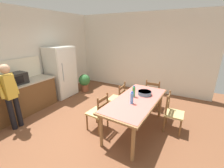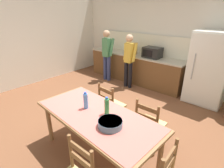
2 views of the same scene
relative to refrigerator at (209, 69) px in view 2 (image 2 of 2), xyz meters
name	(u,v)px [view 2 (image 2 of 2)]	position (x,y,z in m)	size (l,w,h in m)	color
ground_plane	(109,120)	(-1.25, -2.19, -0.87)	(8.32, 8.32, 0.00)	brown
wall_back	(171,37)	(-1.25, 0.47, 0.58)	(6.52, 0.12, 2.90)	silver
wall_left	(27,36)	(-4.51, -2.19, 0.58)	(0.12, 5.20, 2.90)	silver
kitchen_counter	(134,68)	(-2.16, 0.04, -0.43)	(3.25, 0.66, 0.89)	brown
counter_splashback	(141,43)	(-2.16, 0.35, 0.32)	(3.21, 0.03, 0.60)	#EFE8CB
refrigerator	(209,69)	(0.00, 0.00, 0.00)	(0.87, 0.73, 1.75)	silver
microwave	(152,52)	(-1.55, 0.02, 0.17)	(0.50, 0.39, 0.30)	black
paper_bag	(133,48)	(-2.23, 0.01, 0.20)	(0.24, 0.16, 0.36)	tan
dining_table	(97,119)	(-0.70, -3.04, -0.18)	(2.01, 0.99, 0.78)	olive
bottle_near_centre	(86,101)	(-0.95, -3.03, 0.03)	(0.07, 0.07, 0.27)	#4C8ED6
bottle_off_centre	(107,106)	(-0.60, -2.94, 0.03)	(0.07, 0.07, 0.27)	green
serving_bowl	(110,123)	(-0.36, -3.13, -0.04)	(0.32, 0.32, 0.09)	slate
chair_side_far_left	(111,106)	(-1.10, -2.29, -0.43)	(0.44, 0.42, 0.91)	brown
chair_side_far_right	(149,125)	(-0.22, -2.34, -0.43)	(0.43, 0.41, 0.91)	brown
person_at_sink	(107,53)	(-2.88, -0.48, 0.03)	(0.40, 0.28, 1.61)	navy
person_at_counter	(129,59)	(-2.00, -0.50, 0.00)	(0.39, 0.27, 1.56)	black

